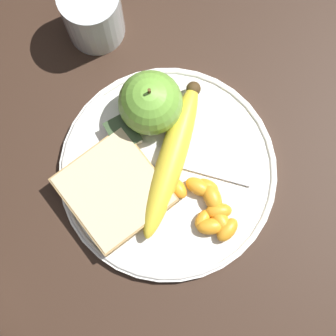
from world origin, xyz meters
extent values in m
plane|color=#332116|center=(0.00, 0.00, 0.00)|extent=(3.00, 3.00, 0.00)
cylinder|color=silver|center=(0.00, 0.00, 0.01)|extent=(0.26, 0.26, 0.01)
torus|color=silver|center=(0.00, 0.00, 0.01)|extent=(0.26, 0.26, 0.01)
cylinder|color=silver|center=(0.21, -0.01, 0.04)|extent=(0.07, 0.07, 0.09)
cylinder|color=yellow|center=(0.21, -0.01, 0.04)|extent=(0.06, 0.06, 0.07)
sphere|color=#72B23D|center=(0.07, -0.02, 0.05)|extent=(0.08, 0.08, 0.08)
cylinder|color=brown|center=(0.07, -0.02, 0.09)|extent=(0.00, 0.00, 0.01)
ellipsoid|color=yellow|center=(0.01, -0.01, 0.03)|extent=(0.16, 0.16, 0.03)
sphere|color=#473319|center=(0.07, -0.07, 0.03)|extent=(0.02, 0.02, 0.02)
cube|color=#AB8751|center=(0.01, 0.07, 0.02)|extent=(0.13, 0.12, 0.02)
cube|color=beige|center=(0.01, 0.07, 0.02)|extent=(0.12, 0.12, 0.02)
cube|color=silver|center=(-0.02, -0.04, 0.01)|extent=(0.09, 0.09, 0.00)
cube|color=silver|center=(0.03, 0.02, 0.01)|extent=(0.05, 0.05, 0.00)
cube|color=white|center=(0.06, 0.03, 0.02)|extent=(0.04, 0.03, 0.02)
cube|color=#334728|center=(0.06, 0.03, 0.03)|extent=(0.04, 0.03, 0.00)
ellipsoid|color=orange|center=(-0.07, -0.03, 0.02)|extent=(0.03, 0.04, 0.02)
ellipsoid|color=orange|center=(-0.04, -0.02, 0.02)|extent=(0.04, 0.03, 0.02)
ellipsoid|color=orange|center=(-0.03, 0.00, 0.02)|extent=(0.03, 0.02, 0.02)
ellipsoid|color=orange|center=(-0.08, -0.01, 0.02)|extent=(0.03, 0.04, 0.02)
ellipsoid|color=orange|center=(-0.05, -0.03, 0.02)|extent=(0.04, 0.02, 0.02)
ellipsoid|color=orange|center=(-0.07, -0.01, 0.02)|extent=(0.03, 0.03, 0.01)
ellipsoid|color=orange|center=(-0.04, -0.03, 0.02)|extent=(0.03, 0.03, 0.02)
ellipsoid|color=orange|center=(-0.10, -0.03, 0.02)|extent=(0.03, 0.04, 0.02)
ellipsoid|color=orange|center=(-0.03, 0.02, 0.02)|extent=(0.03, 0.04, 0.02)
ellipsoid|color=orange|center=(-0.08, -0.03, 0.02)|extent=(0.03, 0.02, 0.02)
camera|label=1|loc=(-0.11, 0.06, 0.68)|focal=60.00mm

